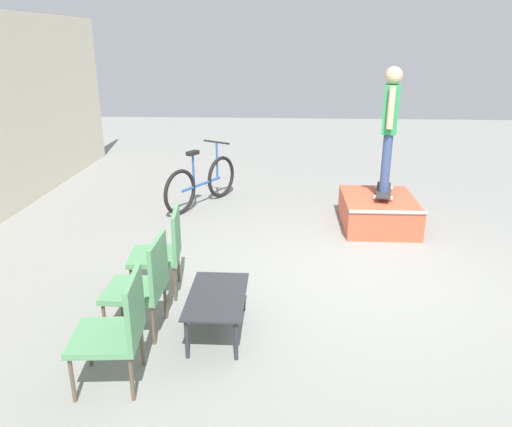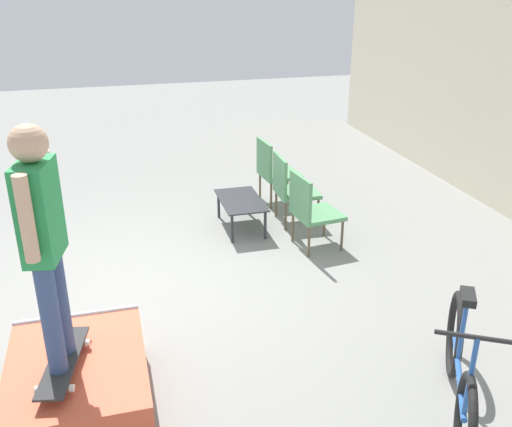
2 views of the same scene
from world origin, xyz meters
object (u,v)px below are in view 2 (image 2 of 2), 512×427
patio_chair_left (274,169)px  patio_chair_right (311,208)px  skate_ramp_box (79,384)px  coffee_table (241,203)px  skateboard_on_ramp (63,361)px  person_skater (42,231)px  patio_chair_center (290,186)px  bicycle (460,373)px

patio_chair_left → patio_chair_right: bearing=174.9°
skate_ramp_box → coffee_table: bearing=146.0°
skateboard_on_ramp → coffee_table: size_ratio=0.93×
person_skater → patio_chair_left: size_ratio=1.86×
skate_ramp_box → patio_chair_right: size_ratio=1.41×
person_skater → coffee_table: size_ratio=1.88×
skateboard_on_ramp → patio_chair_center: 4.06m
coffee_table → patio_chair_right: patio_chair_right is taller
skateboard_on_ramp → patio_chair_center: patio_chair_center is taller
skate_ramp_box → bicycle: bearing=73.4°
skate_ramp_box → patio_chair_left: (-3.68, 2.64, 0.29)m
person_skater → patio_chair_right: person_skater is taller
coffee_table → bicycle: bearing=11.1°
patio_chair_center → bicycle: bearing=-178.0°
patio_chair_left → patio_chair_right: (1.52, 0.00, 0.00)m
patio_chair_right → skateboard_on_ramp: bearing=123.0°
person_skater → patio_chair_left: (-3.77, 2.71, -1.03)m
skate_ramp_box → patio_chair_right: 3.42m
coffee_table → patio_chair_center: (-0.00, 0.67, 0.16)m
person_skater → patio_chair_left: 4.76m
patio_chair_center → patio_chair_right: same height
skate_ramp_box → person_skater: size_ratio=0.76×
coffee_table → bicycle: (3.74, 0.74, 0.03)m
skateboard_on_ramp → coffee_table: skateboard_on_ramp is taller
skateboard_on_ramp → coffee_table: bearing=157.4°
skate_ramp_box → patio_chair_right: bearing=129.2°
skateboard_on_ramp → coffee_table: (-3.02, 2.05, -0.16)m
patio_chair_right → bicycle: (2.97, 0.07, -0.13)m
patio_chair_left → patio_chair_center: size_ratio=1.00×
skateboard_on_ramp → person_skater: person_skater is taller
patio_chair_left → patio_chair_right: same height
skate_ramp_box → bicycle: size_ratio=0.83×
patio_chair_center → bicycle: 3.74m
skateboard_on_ramp → person_skater: size_ratio=0.49×
skateboard_on_ramp → patio_chair_right: 3.53m
skate_ramp_box → bicycle: 2.83m
person_skater → coffee_table: bearing=157.4°
skate_ramp_box → patio_chair_center: (-2.93, 2.64, 0.29)m
patio_chair_center → bicycle: bicycle is taller
skateboard_on_ramp → bicycle: bearing=87.1°
bicycle → skate_ramp_box: bearing=-76.9°
skate_ramp_box → skateboard_on_ramp: 0.32m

